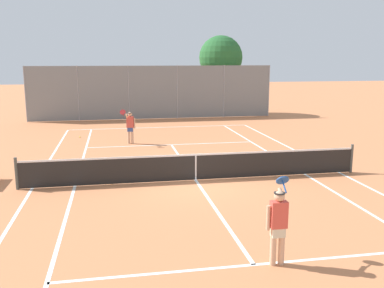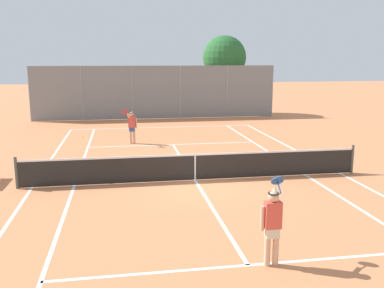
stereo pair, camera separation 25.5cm
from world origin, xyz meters
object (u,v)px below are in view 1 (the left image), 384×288
Objects in this scene: loose_tennis_ball_1 at (111,183)px; tree_behind_left at (220,59)px; player_near_side at (278,222)px; tennis_net at (196,166)px; player_far_left at (130,125)px; loose_tennis_ball_0 at (80,137)px.

tree_behind_left is at bearing 65.24° from loose_tennis_ball_1.
tennis_net is at bearing 94.22° from player_near_side.
loose_tennis_ball_1 is at bearing -114.76° from tree_behind_left.
player_far_left is (-1.98, 7.05, 0.42)m from tennis_net.
player_near_side is at bearing -85.78° from tennis_net.
player_far_left is 0.30× the size of tree_behind_left.
loose_tennis_ball_0 is at bearing 140.22° from player_far_left.
player_near_side reaches higher than tennis_net.
tree_behind_left is (4.87, 24.44, 3.25)m from player_near_side.
player_far_left is 7.12m from loose_tennis_ball_1.
player_near_side is 26.88× the size of loose_tennis_ball_0.
tennis_net is 6.48m from player_near_side.
player_near_side is 1.00× the size of player_far_left.
player_near_side and player_far_left have the same top height.
loose_tennis_ball_1 is at bearing 117.64° from player_near_side.
tree_behind_left is at bearing 78.72° from player_near_side.
loose_tennis_ball_0 is 13.89m from tree_behind_left.
loose_tennis_ball_0 is 0.01× the size of tree_behind_left.
player_far_left is 26.88× the size of loose_tennis_ball_0.
player_near_side is 0.30× the size of tree_behind_left.
tennis_net is 6.76× the size of player_far_left.
loose_tennis_ball_1 is 0.01× the size of tree_behind_left.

